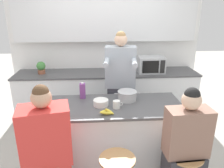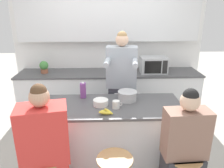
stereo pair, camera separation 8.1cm
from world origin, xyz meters
name	(u,v)px [view 1 (the left image)]	position (x,y,z in m)	size (l,w,h in m)	color
ground_plane	(112,164)	(0.00, 0.00, 0.00)	(16.00, 16.00, 0.00)	#B2ADA3
wall_back	(106,35)	(0.00, 1.68, 1.54)	(3.55, 0.22, 2.70)	white
back_counter	(107,95)	(0.00, 1.38, 0.46)	(3.30, 0.64, 0.92)	silver
kitchen_island	(112,136)	(0.00, 0.00, 0.45)	(1.74, 0.74, 0.89)	black
person_cooking	(120,91)	(0.16, 0.57, 0.85)	(0.50, 0.59, 1.73)	#383842
person_wrapped_blanket	(48,157)	(-0.67, -0.65, 0.66)	(0.50, 0.37, 1.41)	red
person_seated_near	(184,155)	(0.69, -0.65, 0.61)	(0.44, 0.28, 1.34)	#333338
cooking_pot	(127,96)	(0.20, 0.14, 0.96)	(0.33, 0.25, 0.13)	#B7BABC
fruit_bowl	(101,103)	(-0.14, 0.00, 0.93)	(0.19, 0.19, 0.08)	white
coffee_cup_near	(117,104)	(0.04, -0.09, 0.94)	(0.12, 0.09, 0.09)	white
banana_bunch	(106,112)	(-0.08, -0.24, 0.92)	(0.18, 0.13, 0.06)	yellow
juice_carton	(83,91)	(-0.38, 0.26, 0.99)	(0.07, 0.07, 0.22)	#7A428E
microwave	(151,65)	(0.79, 1.33, 1.06)	(0.47, 0.35, 0.29)	#B2B5B7
potted_plant	(41,67)	(-1.17, 1.38, 1.03)	(0.16, 0.16, 0.22)	#93563D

